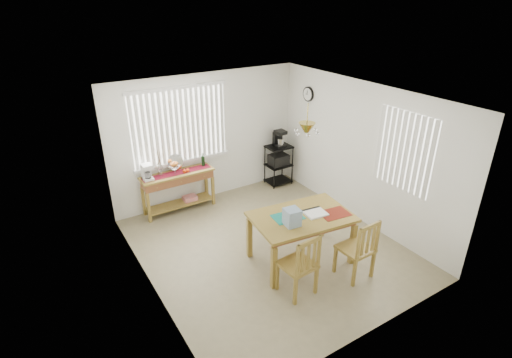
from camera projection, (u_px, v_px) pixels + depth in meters
ground at (268, 247)px, 6.84m from camera, size 4.00×4.50×0.01m
room_shell at (269, 155)px, 6.12m from camera, size 4.20×4.70×2.70m
sideboard at (178, 182)px, 7.77m from camera, size 1.43×0.40×0.80m
sideboard_items at (164, 169)px, 7.52m from camera, size 1.35×0.33×0.61m
wire_cart at (279, 161)px, 8.88m from camera, size 0.53×0.42×0.90m
cart_items at (279, 139)px, 8.66m from camera, size 0.21×0.25×0.37m
dining_table at (301, 221)px, 6.23m from camera, size 1.64×1.16×0.82m
table_items at (298, 216)px, 5.98m from camera, size 1.18×0.68×0.26m
chair_left at (299, 265)px, 5.61m from camera, size 0.49×0.49×1.00m
chair_right at (358, 249)px, 5.95m from camera, size 0.48×0.48×1.00m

